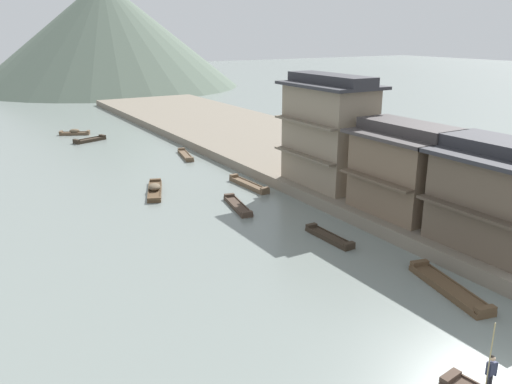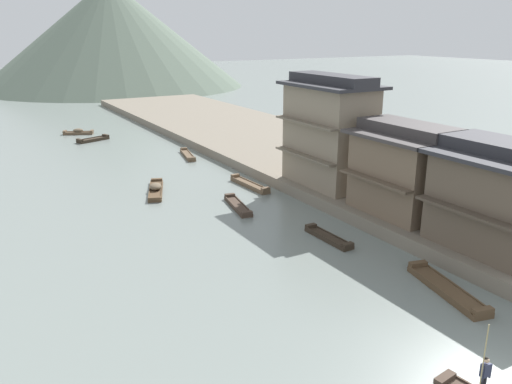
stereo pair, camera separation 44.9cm
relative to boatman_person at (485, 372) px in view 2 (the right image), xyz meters
name	(u,v)px [view 2 (the right image)]	position (x,y,z in m)	size (l,w,h in m)	color
ground_plane	(489,381)	(1.52, 0.76, -1.43)	(400.00, 400.00, 0.00)	gray
riverbank_right	(328,160)	(16.73, 30.76, -0.98)	(18.00, 110.00, 0.90)	slate
boatman_person	(485,372)	(0.00, 0.00, 0.00)	(0.57, 0.26, 3.04)	black
boat_moored_nearest	(238,206)	(2.67, 23.52, -1.29)	(1.77, 4.87, 0.45)	#423328
boat_moored_second	(250,185)	(6.12, 27.88, -1.25)	(1.09, 5.29, 0.56)	brown
boat_moored_third	(93,139)	(-1.00, 54.27, -1.26)	(4.11, 2.48, 0.53)	#33281E
boat_moored_far	(188,155)	(5.84, 40.95, -1.28)	(1.83, 5.08, 0.47)	brown
boat_midriver_drifting	(328,238)	(4.76, 15.06, -1.28)	(0.91, 4.13, 0.45)	#33281E
boat_midriver_upstream	(156,189)	(-1.39, 30.46, -1.19)	(3.04, 5.67, 0.75)	brown
boat_upstream_distant	(78,132)	(-1.65, 59.49, -1.15)	(3.79, 2.42, 0.77)	brown
boat_crossing_west	(447,290)	(5.74, 6.42, -1.26)	(2.39, 5.72, 0.55)	brown
house_waterfront_nearest	(504,197)	(11.32, 7.77, 2.46)	(6.62, 7.45, 6.14)	brown
house_waterfront_second	(405,169)	(10.99, 14.97, 2.47)	(5.95, 7.16, 6.14)	#75604C
house_waterfront_tall	(329,132)	(10.60, 22.96, 3.77)	(5.18, 8.22, 8.74)	gray
hill_far_west	(112,34)	(18.95, 117.12, 10.62)	(60.61, 60.61, 24.11)	#5B6B5B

